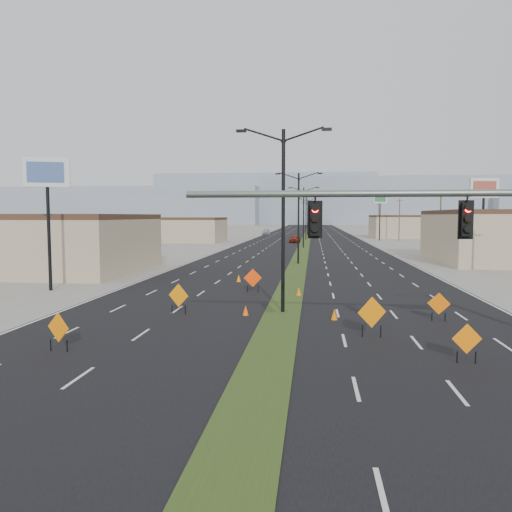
# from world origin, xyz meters

# --- Properties ---
(ground) EXTENTS (600.00, 600.00, 0.00)m
(ground) POSITION_xyz_m (0.00, 0.00, 0.00)
(ground) COLOR gray
(ground) RESTS_ON ground
(road_surface) EXTENTS (25.00, 400.00, 0.02)m
(road_surface) POSITION_xyz_m (0.00, 100.00, 0.00)
(road_surface) COLOR black
(road_surface) RESTS_ON ground
(median_strip) EXTENTS (2.00, 400.00, 0.04)m
(median_strip) POSITION_xyz_m (0.00, 100.00, 0.00)
(median_strip) COLOR #2E4719
(median_strip) RESTS_ON ground
(building_sw_far) EXTENTS (30.00, 14.00, 4.50)m
(building_sw_far) POSITION_xyz_m (-32.00, 85.00, 2.25)
(building_sw_far) COLOR tan
(building_sw_far) RESTS_ON ground
(building_se_far) EXTENTS (44.00, 16.00, 5.00)m
(building_se_far) POSITION_xyz_m (38.00, 110.00, 2.50)
(building_se_far) COLOR tan
(building_se_far) RESTS_ON ground
(mesa_west) EXTENTS (180.00, 50.00, 22.00)m
(mesa_west) POSITION_xyz_m (-120.00, 280.00, 11.00)
(mesa_west) COLOR #8693A6
(mesa_west) RESTS_ON ground
(mesa_center) EXTENTS (220.00, 50.00, 28.00)m
(mesa_center) POSITION_xyz_m (40.00, 300.00, 14.00)
(mesa_center) COLOR #8693A6
(mesa_center) RESTS_ON ground
(mesa_backdrop) EXTENTS (140.00, 50.00, 32.00)m
(mesa_backdrop) POSITION_xyz_m (-30.00, 320.00, 16.00)
(mesa_backdrop) COLOR #8693A6
(mesa_backdrop) RESTS_ON ground
(streetlight_0) EXTENTS (5.15, 0.24, 10.02)m
(streetlight_0) POSITION_xyz_m (0.00, 12.00, 5.42)
(streetlight_0) COLOR black
(streetlight_0) RESTS_ON ground
(streetlight_1) EXTENTS (5.15, 0.24, 10.02)m
(streetlight_1) POSITION_xyz_m (0.00, 40.00, 5.42)
(streetlight_1) COLOR black
(streetlight_1) RESTS_ON ground
(streetlight_2) EXTENTS (5.15, 0.24, 10.02)m
(streetlight_2) POSITION_xyz_m (0.00, 68.00, 5.42)
(streetlight_2) COLOR black
(streetlight_2) RESTS_ON ground
(streetlight_3) EXTENTS (5.15, 0.24, 10.02)m
(streetlight_3) POSITION_xyz_m (0.00, 96.00, 5.42)
(streetlight_3) COLOR black
(streetlight_3) RESTS_ON ground
(streetlight_4) EXTENTS (5.15, 0.24, 10.02)m
(streetlight_4) POSITION_xyz_m (0.00, 124.00, 5.42)
(streetlight_4) COLOR black
(streetlight_4) RESTS_ON ground
(streetlight_5) EXTENTS (5.15, 0.24, 10.02)m
(streetlight_5) POSITION_xyz_m (0.00, 152.00, 5.42)
(streetlight_5) COLOR black
(streetlight_5) RESTS_ON ground
(streetlight_6) EXTENTS (5.15, 0.24, 10.02)m
(streetlight_6) POSITION_xyz_m (0.00, 180.00, 5.42)
(streetlight_6) COLOR black
(streetlight_6) RESTS_ON ground
(utility_pole_1) EXTENTS (1.60, 0.20, 9.00)m
(utility_pole_1) POSITION_xyz_m (20.00, 60.00, 4.67)
(utility_pole_1) COLOR #4C3823
(utility_pole_1) RESTS_ON ground
(utility_pole_2) EXTENTS (1.60, 0.20, 9.00)m
(utility_pole_2) POSITION_xyz_m (20.00, 95.00, 4.67)
(utility_pole_2) COLOR #4C3823
(utility_pole_2) RESTS_ON ground
(utility_pole_3) EXTENTS (1.60, 0.20, 9.00)m
(utility_pole_3) POSITION_xyz_m (20.00, 130.00, 4.67)
(utility_pole_3) COLOR #4C3823
(utility_pole_3) RESTS_ON ground
(car_left) EXTENTS (2.32, 4.59, 1.50)m
(car_left) POSITION_xyz_m (-2.00, 83.94, 0.75)
(car_left) COLOR maroon
(car_left) RESTS_ON ground
(car_mid) EXTENTS (1.65, 4.25, 1.38)m
(car_mid) POSITION_xyz_m (2.18, 105.42, 0.69)
(car_mid) COLOR black
(car_mid) RESTS_ON ground
(car_far) EXTENTS (2.48, 5.52, 1.57)m
(car_far) POSITION_xyz_m (-11.50, 124.20, 0.79)
(car_far) COLOR #A3A7AD
(car_far) RESTS_ON ground
(construction_sign_0) EXTENTS (1.20, 0.48, 1.68)m
(construction_sign_0) POSITION_xyz_m (-5.57, 10.75, 0.99)
(construction_sign_0) COLOR orange
(construction_sign_0) RESTS_ON ground
(construction_sign_1) EXTENTS (1.09, 0.49, 1.56)m
(construction_sign_1) POSITION_xyz_m (-8.29, 3.00, 0.91)
(construction_sign_1) COLOR orange
(construction_sign_1) RESTS_ON ground
(construction_sign_2) EXTENTS (1.21, 0.43, 1.69)m
(construction_sign_2) POSITION_xyz_m (-2.50, 18.79, 0.99)
(construction_sign_2) COLOR #FC3E05
(construction_sign_2) RESTS_ON ground
(construction_sign_3) EXTENTS (1.10, 0.20, 1.47)m
(construction_sign_3) POSITION_xyz_m (7.20, 3.19, 0.86)
(construction_sign_3) COLOR orange
(construction_sign_3) RESTS_ON ground
(construction_sign_4) EXTENTS (1.28, 0.55, 1.82)m
(construction_sign_4) POSITION_xyz_m (4.23, 6.70, 1.08)
(construction_sign_4) COLOR orange
(construction_sign_4) RESTS_ON ground
(construction_sign_5) EXTENTS (1.09, 0.29, 1.47)m
(construction_sign_5) POSITION_xyz_m (7.99, 10.54, 0.86)
(construction_sign_5) COLOR #E86204
(construction_sign_5) RESTS_ON ground
(cone_0) EXTENTS (0.44, 0.44, 0.56)m
(cone_0) POSITION_xyz_m (-1.93, 10.91, 0.28)
(cone_0) COLOR #F75905
(cone_0) RESTS_ON ground
(cone_1) EXTENTS (0.38, 0.38, 0.58)m
(cone_1) POSITION_xyz_m (2.75, 10.27, 0.29)
(cone_1) COLOR #DF6404
(cone_1) RESTS_ON ground
(cone_2) EXTENTS (0.41, 0.41, 0.61)m
(cone_2) POSITION_xyz_m (0.71, 17.77, 0.31)
(cone_2) COLOR #FF6705
(cone_2) RESTS_ON ground
(cone_3) EXTENTS (0.45, 0.45, 0.61)m
(cone_3) POSITION_xyz_m (-4.32, 24.30, 0.30)
(cone_3) COLOR orange
(cone_3) RESTS_ON ground
(pole_sign_west) EXTENTS (3.00, 1.41, 9.43)m
(pole_sign_west) POSITION_xyz_m (-17.09, 18.32, 7.69)
(pole_sign_west) COLOR black
(pole_sign_west) RESTS_ON ground
(pole_sign_east_near) EXTENTS (2.99, 0.88, 9.12)m
(pole_sign_east_near) POSITION_xyz_m (18.68, 37.54, 7.42)
(pole_sign_east_near) COLOR black
(pole_sign_east_near) RESTS_ON ground
(pole_sign_east_far) EXTENTS (3.20, 1.65, 10.24)m
(pole_sign_east_far) POSITION_xyz_m (15.90, 95.10, 8.40)
(pole_sign_east_far) COLOR black
(pole_sign_east_far) RESTS_ON ground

